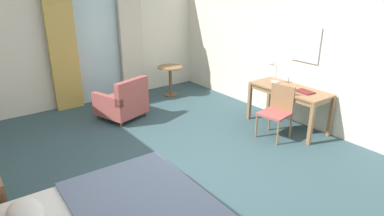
{
  "coord_description": "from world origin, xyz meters",
  "views": [
    {
      "loc": [
        -2.52,
        -3.52,
        2.6
      ],
      "look_at": [
        0.22,
        0.14,
        0.86
      ],
      "focal_mm": 31.53,
      "sensor_mm": 36.0,
      "label": 1
    }
  ],
  "objects_px": {
    "writing_desk": "(289,93)",
    "round_cafe_table": "(170,74)",
    "desk_chair": "(278,109)",
    "armchair_by_window": "(123,102)",
    "closed_book": "(305,92)",
    "desk_lamp": "(273,67)"
  },
  "relations": [
    {
      "from": "desk_chair",
      "to": "armchair_by_window",
      "type": "relative_size",
      "value": 0.92
    },
    {
      "from": "desk_chair",
      "to": "armchair_by_window",
      "type": "height_order",
      "value": "desk_chair"
    },
    {
      "from": "writing_desk",
      "to": "desk_chair",
      "type": "xyz_separation_m",
      "value": [
        -0.47,
        -0.14,
        -0.17
      ]
    },
    {
      "from": "round_cafe_table",
      "to": "armchair_by_window",
      "type": "bearing_deg",
      "value": -157.47
    },
    {
      "from": "round_cafe_table",
      "to": "desk_lamp",
      "type": "bearing_deg",
      "value": -74.38
    },
    {
      "from": "desk_lamp",
      "to": "round_cafe_table",
      "type": "height_order",
      "value": "desk_lamp"
    },
    {
      "from": "writing_desk",
      "to": "round_cafe_table",
      "type": "xyz_separation_m",
      "value": [
        -0.72,
        2.86,
        -0.16
      ]
    },
    {
      "from": "desk_chair",
      "to": "desk_lamp",
      "type": "height_order",
      "value": "desk_lamp"
    },
    {
      "from": "closed_book",
      "to": "armchair_by_window",
      "type": "height_order",
      "value": "armchair_by_window"
    },
    {
      "from": "writing_desk",
      "to": "closed_book",
      "type": "distance_m",
      "value": 0.33
    },
    {
      "from": "armchair_by_window",
      "to": "round_cafe_table",
      "type": "relative_size",
      "value": 1.39
    },
    {
      "from": "writing_desk",
      "to": "desk_lamp",
      "type": "bearing_deg",
      "value": 94.12
    },
    {
      "from": "desk_chair",
      "to": "armchair_by_window",
      "type": "distance_m",
      "value": 2.97
    },
    {
      "from": "desk_lamp",
      "to": "armchair_by_window",
      "type": "relative_size",
      "value": 0.49
    },
    {
      "from": "desk_chair",
      "to": "armchair_by_window",
      "type": "bearing_deg",
      "value": 127.29
    },
    {
      "from": "desk_chair",
      "to": "desk_lamp",
      "type": "distance_m",
      "value": 0.89
    },
    {
      "from": "desk_chair",
      "to": "armchair_by_window",
      "type": "xyz_separation_m",
      "value": [
        -1.8,
        2.36,
        -0.18
      ]
    },
    {
      "from": "closed_book",
      "to": "armchair_by_window",
      "type": "bearing_deg",
      "value": 138.11
    },
    {
      "from": "round_cafe_table",
      "to": "writing_desk",
      "type": "bearing_deg",
      "value": -75.92
    },
    {
      "from": "writing_desk",
      "to": "round_cafe_table",
      "type": "bearing_deg",
      "value": 104.08
    },
    {
      "from": "writing_desk",
      "to": "armchair_by_window",
      "type": "distance_m",
      "value": 3.19
    },
    {
      "from": "desk_chair",
      "to": "round_cafe_table",
      "type": "relative_size",
      "value": 1.29
    }
  ]
}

